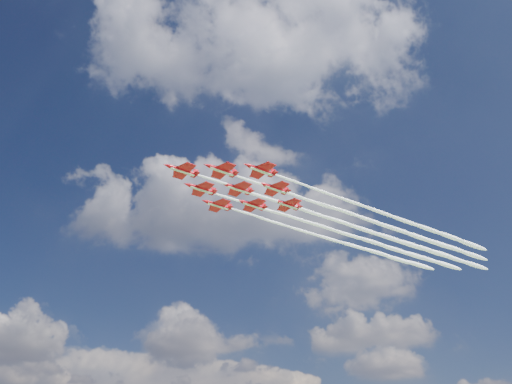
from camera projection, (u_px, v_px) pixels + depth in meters
jet_lead at (309, 211)px, 177.63m from camera, size 86.06×67.01×2.94m
jet_row2_port at (343, 211)px, 177.50m from camera, size 86.06×67.01×2.94m
jet_row2_starb at (319, 225)px, 187.33m from camera, size 86.06×67.01×2.94m
jet_row3_port at (377, 211)px, 177.37m from camera, size 86.06×67.01×2.94m
jet_row3_centre at (351, 225)px, 187.20m from camera, size 86.06×67.01×2.94m
jet_row3_starb at (328, 238)px, 197.03m from camera, size 86.06×67.01×2.94m
jet_row4_port at (384, 225)px, 187.07m from camera, size 86.06×67.01×2.94m
jet_row4_starb at (359, 238)px, 196.90m from camera, size 86.06×67.01×2.94m
jet_tail at (389, 238)px, 196.78m from camera, size 86.06×67.01×2.94m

